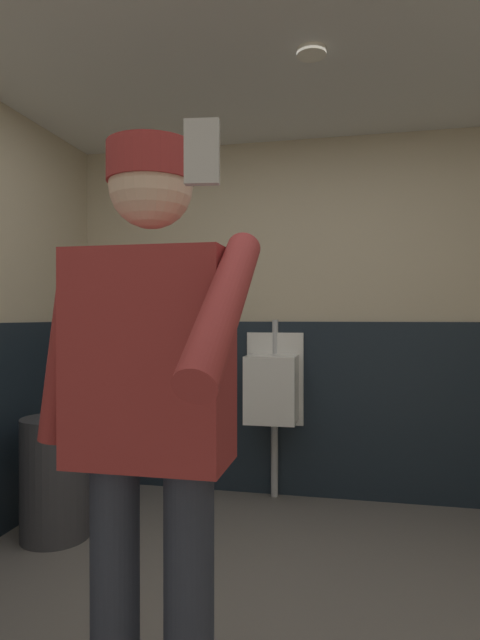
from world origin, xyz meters
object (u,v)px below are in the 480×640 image
(cell_phone, at_px, (202,152))
(trash_bin, at_px, (55,478))
(soap_dispenser, at_px, (123,297))
(person, at_px, (150,398))
(urinal_solo, at_px, (273,388))

(cell_phone, distance_m, trash_bin, 2.60)
(cell_phone, distance_m, soap_dispenser, 3.14)
(person, bearing_deg, soap_dispenser, 116.46)
(urinal_solo, distance_m, person, 2.18)
(trash_bin, relative_size, soap_dispenser, 3.81)
(urinal_solo, bearing_deg, cell_phone, -84.09)
(person, height_order, trash_bin, person)
(urinal_solo, relative_size, soap_dispenser, 6.89)
(urinal_solo, height_order, person, person)
(person, xyz_separation_m, cell_phone, (0.30, -0.50, 0.51))
(person, distance_m, trash_bin, 1.86)
(soap_dispenser, bearing_deg, person, -63.54)
(cell_phone, relative_size, soap_dispenser, 0.61)
(urinal_solo, distance_m, trash_bin, 1.48)
(cell_phone, bearing_deg, person, 113.09)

